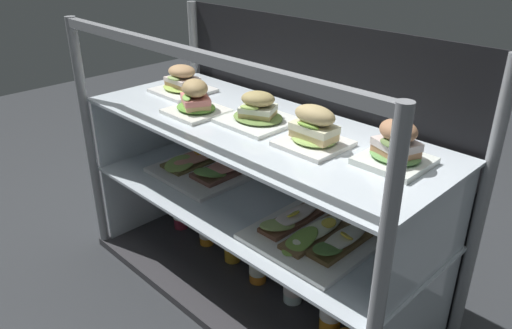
{
  "coord_description": "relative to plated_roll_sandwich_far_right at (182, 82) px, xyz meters",
  "views": [
    {
      "loc": [
        1.03,
        -1.03,
        1.2
      ],
      "look_at": [
        0.0,
        0.0,
        0.5
      ],
      "focal_mm": 34.86,
      "sensor_mm": 36.0,
      "label": 1
    }
  ],
  "objects": [
    {
      "name": "ground_plane",
      "position": [
        0.43,
        -0.04,
        -0.69
      ],
      "size": [
        6.0,
        6.0,
        0.02
      ],
      "primitive_type": "cube",
      "color": "#2F3134",
      "rests_on": "ground"
    },
    {
      "name": "case_base_deck",
      "position": [
        0.43,
        -0.04,
        -0.66
      ],
      "size": [
        1.3,
        0.55,
        0.03
      ],
      "primitive_type": "cube",
      "color": "#333236",
      "rests_on": "ground"
    },
    {
      "name": "case_frame",
      "position": [
        0.43,
        0.1,
        -0.17
      ],
      "size": [
        1.3,
        0.55,
        0.93
      ],
      "color": "gray",
      "rests_on": "ground"
    },
    {
      "name": "riser_lower_tier",
      "position": [
        0.43,
        -0.04,
        -0.48
      ],
      "size": [
        1.22,
        0.48,
        0.32
      ],
      "color": "silver",
      "rests_on": "case_base_deck"
    },
    {
      "name": "shelf_lower_glass",
      "position": [
        0.43,
        -0.04,
        -0.32
      ],
      "size": [
        1.24,
        0.5,
        0.01
      ],
      "primitive_type": "cube",
      "color": "silver",
      "rests_on": "riser_lower_tier"
    },
    {
      "name": "riser_upper_tier",
      "position": [
        0.43,
        -0.04,
        -0.18
      ],
      "size": [
        1.22,
        0.48,
        0.27
      ],
      "color": "silver",
      "rests_on": "shelf_lower_glass"
    },
    {
      "name": "shelf_upper_glass",
      "position": [
        0.43,
        -0.04,
        -0.04
      ],
      "size": [
        1.24,
        0.5,
        0.01
      ],
      "primitive_type": "cube",
      "color": "silver",
      "rests_on": "riser_upper_tier"
    },
    {
      "name": "plated_roll_sandwich_far_right",
      "position": [
        0.0,
        0.0,
        0.0
      ],
      "size": [
        0.19,
        0.19,
        0.1
      ],
      "color": "white",
      "rests_on": "shelf_upper_glass"
    },
    {
      "name": "plated_roll_sandwich_far_left",
      "position": [
        0.22,
        -0.11,
        0.01
      ],
      "size": [
        0.18,
        0.18,
        0.11
      ],
      "color": "white",
      "rests_on": "shelf_upper_glass"
    },
    {
      "name": "plated_roll_sandwich_mid_left",
      "position": [
        0.42,
        -0.03,
        -0.0
      ],
      "size": [
        0.21,
        0.21,
        0.1
      ],
      "color": "white",
      "rests_on": "shelf_upper_glass"
    },
    {
      "name": "plated_roll_sandwich_mid_right",
      "position": [
        0.66,
        -0.04,
        0.01
      ],
      "size": [
        0.18,
        0.18,
        0.12
      ],
      "color": "white",
      "rests_on": "shelf_upper_glass"
    },
    {
      "name": "plated_roll_sandwich_center",
      "position": [
        0.89,
        0.01,
        0.01
      ],
      "size": [
        0.17,
        0.17,
        0.12
      ],
      "color": "white",
      "rests_on": "shelf_upper_glass"
    },
    {
      "name": "open_sandwich_tray_right_of_center",
      "position": [
        0.14,
        -0.0,
        -0.3
      ],
      "size": [
        0.34,
        0.37,
        0.06
      ],
      "color": "white",
      "rests_on": "shelf_lower_glass"
    },
    {
      "name": "open_sandwich_tray_far_left",
      "position": [
        0.71,
        -0.07,
        -0.3
      ],
      "size": [
        0.34,
        0.37,
        0.06
      ],
      "color": "white",
      "rests_on": "shelf_lower_glass"
    },
    {
      "name": "juice_bottle_near_post",
      "position": [
        -0.04,
        -0.02,
        -0.56
      ],
      "size": [
        0.06,
        0.06,
        0.21
      ],
      "color": "maroon",
      "rests_on": "case_base_deck"
    },
    {
      "name": "juice_bottle_back_left",
      "position": [
        0.13,
        -0.02,
        -0.56
      ],
      "size": [
        0.06,
        0.06,
        0.21
      ],
      "color": "orange",
      "rests_on": "case_base_deck"
    },
    {
      "name": "juice_bottle_back_center",
      "position": [
        0.29,
        -0.02,
        -0.55
      ],
      "size": [
        0.07,
        0.07,
        0.23
      ],
      "color": "gold",
      "rests_on": "case_base_deck"
    },
    {
      "name": "juice_bottle_tucked_behind",
      "position": [
        0.44,
        -0.04,
        -0.56
      ],
      "size": [
        0.06,
        0.06,
        0.21
      ],
      "color": "orange",
      "rests_on": "case_base_deck"
    },
    {
      "name": "juice_bottle_front_left_end",
      "position": [
        0.6,
        -0.03,
        -0.55
      ],
      "size": [
        0.07,
        0.07,
        0.24
      ],
      "color": "white",
      "rests_on": "case_base_deck"
    },
    {
      "name": "juice_bottle_front_fourth",
      "position": [
        0.78,
        -0.06,
        -0.54
      ],
      "size": [
        0.07,
        0.07,
        0.25
      ],
      "color": "orange",
      "rests_on": "case_base_deck"
    }
  ]
}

